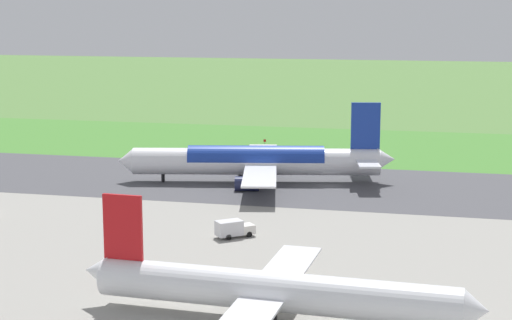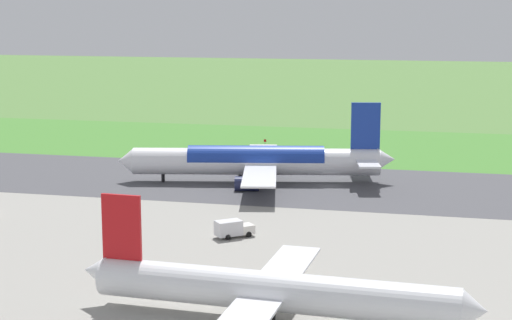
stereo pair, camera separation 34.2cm
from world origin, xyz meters
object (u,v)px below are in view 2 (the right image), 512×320
(airliner_main, at_px, (258,161))
(no_stopping_sign, at_px, (265,144))
(airliner_parked_mid, at_px, (270,290))
(traffic_cone_orange, at_px, (247,149))
(service_truck_fuel, at_px, (233,228))

(airliner_main, height_order, no_stopping_sign, airliner_main)
(airliner_main, xyz_separation_m, airliner_parked_mid, (-17.76, 70.94, -0.77))
(no_stopping_sign, bearing_deg, airliner_main, 100.41)
(no_stopping_sign, bearing_deg, traffic_cone_orange, 9.61)
(no_stopping_sign, distance_m, traffic_cone_orange, 4.59)
(airliner_main, relative_size, no_stopping_sign, 20.29)
(airliner_parked_mid, bearing_deg, traffic_cone_orange, -74.92)
(airliner_parked_mid, height_order, service_truck_fuel, airliner_parked_mid)
(service_truck_fuel, relative_size, no_stopping_sign, 2.23)
(airliner_parked_mid, xyz_separation_m, no_stopping_sign, (24.56, -107.96, -2.01))
(service_truck_fuel, bearing_deg, no_stopping_sign, -81.02)
(airliner_parked_mid, relative_size, service_truck_fuel, 7.59)
(service_truck_fuel, distance_m, no_stopping_sign, 77.25)
(airliner_parked_mid, relative_size, traffic_cone_orange, 81.64)
(airliner_parked_mid, distance_m, traffic_cone_orange, 111.10)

